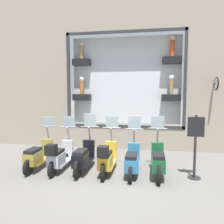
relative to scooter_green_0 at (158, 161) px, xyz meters
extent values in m
plane|color=#66635E|center=(-0.55, 1.32, -0.44)|extent=(120.00, 120.00, 0.00)
cube|color=gray|center=(3.05, 1.32, 0.02)|extent=(0.40, 4.98, 0.92)
cube|color=#2D2D33|center=(2.84, 1.32, 4.43)|extent=(0.04, 4.98, 0.12)
cube|color=#2D2D33|center=(2.84, 1.32, 0.54)|extent=(0.04, 4.98, 0.12)
cube|color=#2D2D33|center=(2.84, -1.11, 2.48)|extent=(0.04, 0.12, 4.02)
cube|color=#2D2D33|center=(2.84, 3.75, 2.48)|extent=(0.04, 0.12, 4.02)
cube|color=silver|center=(3.40, 1.32, 2.48)|extent=(0.04, 4.74, 3.78)
cube|color=black|center=(3.18, -0.62, 3.29)|extent=(0.36, 0.77, 0.28)
cylinder|color=#CC4C23|center=(3.18, -0.62, 3.75)|extent=(0.18, 0.18, 0.66)
sphere|color=beige|center=(3.18, -0.62, 4.20)|extent=(0.24, 0.24, 0.24)
cube|color=black|center=(3.18, 3.25, 3.29)|extent=(0.36, 0.77, 0.28)
cylinder|color=#9E7F4C|center=(3.18, 3.25, 3.70)|extent=(0.15, 0.15, 0.55)
sphere|color=beige|center=(3.18, 3.25, 4.08)|extent=(0.20, 0.20, 0.20)
cube|color=black|center=(3.18, -0.62, 1.75)|extent=(0.36, 0.77, 0.28)
cylinder|color=#9E7F4C|center=(3.18, -0.62, 2.18)|extent=(0.16, 0.16, 0.58)
sphere|color=white|center=(3.18, -0.62, 2.57)|extent=(0.21, 0.21, 0.21)
cube|color=black|center=(3.18, 3.25, 1.75)|extent=(0.36, 0.77, 0.28)
cylinder|color=#B26B2D|center=(3.18, 3.25, 2.17)|extent=(0.16, 0.16, 0.56)
sphere|color=white|center=(3.18, 3.25, 2.55)|extent=(0.20, 0.20, 0.20)
cylinder|color=black|center=(2.67, -2.19, 2.29)|extent=(0.35, 0.05, 0.05)
torus|color=black|center=(2.50, -2.19, 2.29)|extent=(0.50, 0.05, 0.50)
cylinder|color=white|center=(2.50, -2.19, 2.29)|extent=(0.41, 0.03, 0.41)
cylinder|color=black|center=(0.73, 0.00, -0.18)|extent=(0.53, 0.09, 0.53)
cylinder|color=black|center=(-0.54, 0.00, -0.18)|extent=(0.53, 0.09, 0.53)
cube|color=#19512D|center=(0.09, 0.00, -0.19)|extent=(1.02, 0.38, 0.06)
cube|color=#19512D|center=(-0.28, 0.00, 0.02)|extent=(0.61, 0.35, 0.36)
cube|color=black|center=(-0.28, 0.00, 0.25)|extent=(0.58, 0.31, 0.10)
cube|color=#19512D|center=(0.64, 0.00, 0.12)|extent=(0.12, 0.37, 0.56)
cylinder|color=gray|center=(0.71, 0.00, 0.61)|extent=(0.20, 0.06, 0.45)
cylinder|color=gray|center=(0.78, 0.00, 0.83)|extent=(0.04, 0.60, 0.04)
cube|color=silver|center=(0.82, 0.00, 1.03)|extent=(0.10, 0.42, 0.39)
cylinder|color=black|center=(0.76, 0.74, -0.22)|extent=(0.45, 0.09, 0.45)
cylinder|color=black|center=(-0.58, 0.74, -0.22)|extent=(0.45, 0.09, 0.45)
cube|color=teal|center=(0.09, 0.74, -0.23)|extent=(1.02, 0.39, 0.06)
cube|color=teal|center=(-0.28, 0.74, -0.02)|extent=(0.61, 0.35, 0.36)
cube|color=black|center=(-0.28, 0.74, 0.21)|extent=(0.58, 0.31, 0.10)
cube|color=teal|center=(0.64, 0.74, 0.08)|extent=(0.12, 0.37, 0.56)
cylinder|color=gray|center=(0.71, 0.74, 0.57)|extent=(0.20, 0.06, 0.45)
cylinder|color=gray|center=(0.78, 0.74, 0.79)|extent=(0.04, 0.60, 0.04)
cube|color=silver|center=(0.82, 0.74, 1.01)|extent=(0.11, 0.42, 0.43)
cylinder|color=black|center=(0.75, 1.49, -0.20)|extent=(0.49, 0.09, 0.49)
cylinder|color=black|center=(-0.56, 1.49, -0.20)|extent=(0.49, 0.09, 0.49)
cube|color=gold|center=(0.09, 1.49, -0.21)|extent=(1.02, 0.39, 0.06)
cube|color=gold|center=(-0.28, 1.49, 0.00)|extent=(0.61, 0.35, 0.36)
cube|color=black|center=(-0.28, 1.49, 0.23)|extent=(0.58, 0.31, 0.10)
cube|color=gold|center=(0.64, 1.49, 0.10)|extent=(0.12, 0.37, 0.56)
cylinder|color=gray|center=(0.71, 1.49, 0.59)|extent=(0.20, 0.06, 0.45)
cylinder|color=gray|center=(0.78, 1.49, 0.81)|extent=(0.04, 0.61, 0.04)
cube|color=silver|center=(0.82, 1.49, 1.01)|extent=(0.10, 0.42, 0.39)
cube|color=black|center=(-0.61, 1.49, 0.39)|extent=(0.28, 0.28, 0.28)
cylinder|color=black|center=(0.73, 2.23, -0.18)|extent=(0.53, 0.09, 0.53)
cylinder|color=black|center=(-0.55, 2.23, -0.18)|extent=(0.53, 0.09, 0.53)
cube|color=black|center=(0.09, 2.23, -0.19)|extent=(1.02, 0.38, 0.06)
cube|color=black|center=(-0.28, 2.23, 0.02)|extent=(0.61, 0.35, 0.36)
cube|color=black|center=(-0.28, 2.23, 0.25)|extent=(0.58, 0.31, 0.10)
cube|color=black|center=(0.64, 2.23, 0.12)|extent=(0.12, 0.37, 0.56)
cylinder|color=gray|center=(0.71, 2.23, 0.61)|extent=(0.20, 0.06, 0.45)
cylinder|color=gray|center=(0.78, 2.23, 0.83)|extent=(0.04, 0.60, 0.04)
cube|color=silver|center=(0.82, 2.23, 1.05)|extent=(0.11, 0.42, 0.44)
cylinder|color=black|center=(0.76, 2.98, -0.21)|extent=(0.46, 0.09, 0.46)
cylinder|color=black|center=(-0.57, 2.98, -0.21)|extent=(0.46, 0.09, 0.46)
cube|color=#B7BCC6|center=(0.09, 2.98, -0.23)|extent=(1.02, 0.38, 0.06)
cube|color=#B7BCC6|center=(-0.28, 2.98, -0.02)|extent=(0.61, 0.35, 0.36)
cube|color=black|center=(-0.28, 2.98, 0.21)|extent=(0.58, 0.31, 0.10)
cube|color=#B7BCC6|center=(0.64, 2.98, 0.08)|extent=(0.12, 0.37, 0.56)
cylinder|color=gray|center=(0.71, 2.98, 0.58)|extent=(0.20, 0.06, 0.45)
cylinder|color=gray|center=(0.78, 2.98, 0.79)|extent=(0.04, 0.60, 0.04)
cube|color=silver|center=(0.82, 2.98, 0.98)|extent=(0.09, 0.42, 0.37)
cube|color=black|center=(-0.62, 2.98, 0.37)|extent=(0.28, 0.28, 0.28)
cylinder|color=black|center=(0.75, 3.72, -0.20)|extent=(0.48, 0.09, 0.48)
cylinder|color=black|center=(-0.57, 3.72, -0.20)|extent=(0.48, 0.09, 0.48)
cube|color=olive|center=(0.09, 3.72, -0.22)|extent=(1.02, 0.38, 0.06)
cube|color=olive|center=(-0.28, 3.72, -0.01)|extent=(0.61, 0.35, 0.36)
cube|color=black|center=(-0.28, 3.72, 0.22)|extent=(0.58, 0.31, 0.10)
cube|color=olive|center=(0.64, 3.72, 0.09)|extent=(0.12, 0.37, 0.56)
cylinder|color=gray|center=(0.71, 3.72, 0.59)|extent=(0.20, 0.06, 0.45)
cylinder|color=gray|center=(0.78, 3.72, 0.80)|extent=(0.04, 0.61, 0.04)
cube|color=silver|center=(0.82, 3.72, 0.97)|extent=(0.09, 0.42, 0.33)
cylinder|color=#232326|center=(0.05, -1.01, -0.43)|extent=(0.36, 0.36, 0.02)
cylinder|color=#232326|center=(0.05, -1.01, 0.45)|extent=(0.07, 0.07, 1.79)
cube|color=black|center=(0.03, -1.01, 1.03)|extent=(0.03, 0.45, 0.55)
camera|label=1|loc=(-6.24, 0.28, 2.00)|focal=35.00mm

